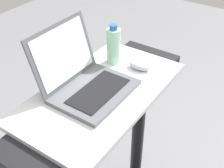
{
  "coord_description": "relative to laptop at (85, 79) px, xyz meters",
  "views": [
    {
      "loc": [
        -0.75,
        0.14,
        1.84
      ],
      "look_at": [
        0.0,
        0.65,
        1.17
      ],
      "focal_mm": 47.88,
      "sensor_mm": 36.0,
      "label": 1
    }
  ],
  "objects": [
    {
      "name": "computer_mouse",
      "position": [
        0.25,
        -0.1,
        -0.03
      ],
      "size": [
        0.07,
        0.1,
        0.03
      ],
      "primitive_type": "ellipsoid",
      "rotation": [
        0.0,
        0.0,
        0.08
      ],
      "color": "#B2B2B7",
      "rests_on": "desk_board"
    },
    {
      "name": "water_bottle",
      "position": [
        0.23,
        0.02,
        0.03
      ],
      "size": [
        0.06,
        0.06,
        0.18
      ],
      "color": "#9EDBB2",
      "rests_on": "desk_board"
    },
    {
      "name": "desk_board",
      "position": [
        0.03,
        -0.06,
        -0.06
      ],
      "size": [
        0.72,
        0.39,
        0.02
      ],
      "primitive_type": "cube",
      "color": "silver",
      "rests_on": "treadmill_base"
    },
    {
      "name": "laptop",
      "position": [
        0.0,
        0.0,
        0.0
      ],
      "size": [
        0.31,
        0.3,
        0.24
      ],
      "rotation": [
        0.0,
        0.0,
        -0.0
      ],
      "color": "#515459",
      "rests_on": "desk_board"
    }
  ]
}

